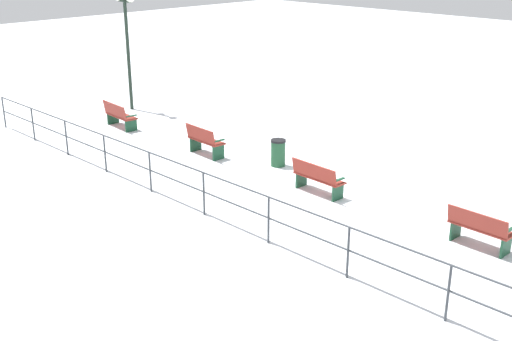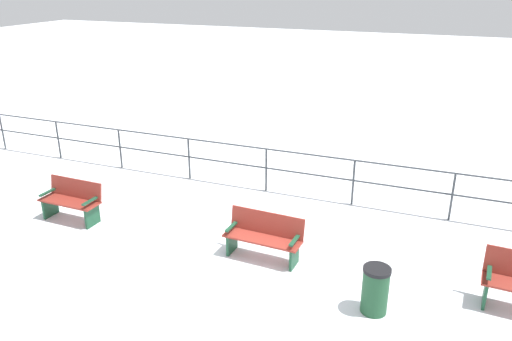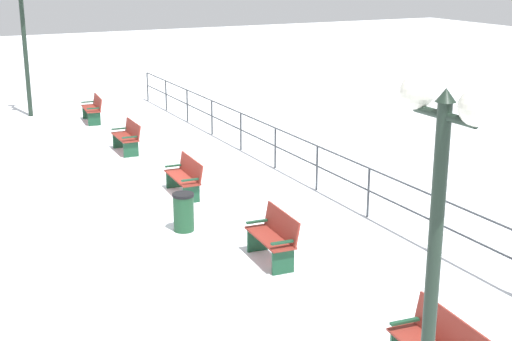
{
  "view_description": "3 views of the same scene",
  "coord_description": "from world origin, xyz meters",
  "px_view_note": "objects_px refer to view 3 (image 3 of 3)",
  "views": [
    {
      "loc": [
        -12.14,
        -9.79,
        6.33
      ],
      "look_at": [
        -1.17,
        1.11,
        0.67
      ],
      "focal_mm": 44.65,
      "sensor_mm": 36.0,
      "label": 1
    },
    {
      "loc": [
        7.84,
        2.98,
        5.08
      ],
      "look_at": [
        -1.77,
        -0.86,
        1.01
      ],
      "focal_mm": 35.4,
      "sensor_mm": 36.0,
      "label": 2
    },
    {
      "loc": [
        5.85,
        15.62,
        5.42
      ],
      "look_at": [
        -1.06,
        1.64,
        0.89
      ],
      "focal_mm": 51.46,
      "sensor_mm": 36.0,
      "label": 3
    }
  ],
  "objects_px": {
    "bench_fourth": "(274,236)",
    "trash_bin": "(184,212)",
    "bench_third": "(185,176)",
    "bench_nearest": "(93,108)",
    "bench_second": "(127,137)",
    "lamppost_middle": "(437,219)",
    "lamppost_near": "(23,30)"
  },
  "relations": [
    {
      "from": "bench_fourth",
      "to": "trash_bin",
      "type": "xyz_separation_m",
      "value": [
        0.92,
        -2.23,
        -0.09
      ]
    },
    {
      "from": "lamppost_near",
      "to": "bench_second",
      "type": "bearing_deg",
      "value": 104.24
    },
    {
      "from": "bench_nearest",
      "to": "bench_second",
      "type": "xyz_separation_m",
      "value": [
        0.13,
        4.46,
        -0.01
      ]
    },
    {
      "from": "bench_second",
      "to": "bench_third",
      "type": "height_order",
      "value": "bench_second"
    },
    {
      "from": "lamppost_near",
      "to": "lamppost_middle",
      "type": "xyz_separation_m",
      "value": [
        0.0,
        21.73,
        0.18
      ]
    },
    {
      "from": "bench_second",
      "to": "trash_bin",
      "type": "xyz_separation_m",
      "value": [
        0.83,
        6.69,
        -0.06
      ]
    },
    {
      "from": "bench_third",
      "to": "bench_fourth",
      "type": "xyz_separation_m",
      "value": [
        -0.03,
        4.46,
        0.03
      ]
    },
    {
      "from": "bench_third",
      "to": "bench_fourth",
      "type": "relative_size",
      "value": 1.09
    },
    {
      "from": "bench_third",
      "to": "trash_bin",
      "type": "bearing_deg",
      "value": 70.8
    },
    {
      "from": "bench_fourth",
      "to": "trash_bin",
      "type": "bearing_deg",
      "value": -64.13
    },
    {
      "from": "lamppost_near",
      "to": "trash_bin",
      "type": "distance_m",
      "value": 13.4
    },
    {
      "from": "bench_nearest",
      "to": "bench_second",
      "type": "height_order",
      "value": "bench_nearest"
    },
    {
      "from": "bench_second",
      "to": "lamppost_middle",
      "type": "xyz_separation_m",
      "value": [
        1.63,
        15.3,
        2.73
      ]
    },
    {
      "from": "lamppost_near",
      "to": "bench_nearest",
      "type": "bearing_deg",
      "value": 131.8
    },
    {
      "from": "bench_nearest",
      "to": "bench_fourth",
      "type": "relative_size",
      "value": 1.06
    },
    {
      "from": "bench_fourth",
      "to": "lamppost_middle",
      "type": "distance_m",
      "value": 7.13
    },
    {
      "from": "bench_nearest",
      "to": "bench_second",
      "type": "bearing_deg",
      "value": 93.58
    },
    {
      "from": "lamppost_near",
      "to": "lamppost_middle",
      "type": "height_order",
      "value": "lamppost_near"
    },
    {
      "from": "bench_second",
      "to": "bench_fourth",
      "type": "relative_size",
      "value": 1.0
    },
    {
      "from": "bench_nearest",
      "to": "lamppost_middle",
      "type": "height_order",
      "value": "lamppost_middle"
    },
    {
      "from": "bench_nearest",
      "to": "trash_bin",
      "type": "distance_m",
      "value": 11.19
    },
    {
      "from": "bench_fourth",
      "to": "lamppost_near",
      "type": "height_order",
      "value": "lamppost_near"
    },
    {
      "from": "trash_bin",
      "to": "bench_third",
      "type": "bearing_deg",
      "value": -111.82
    },
    {
      "from": "bench_second",
      "to": "bench_nearest",
      "type": "bearing_deg",
      "value": -90.41
    },
    {
      "from": "lamppost_near",
      "to": "trash_bin",
      "type": "bearing_deg",
      "value": 93.5
    },
    {
      "from": "bench_third",
      "to": "trash_bin",
      "type": "distance_m",
      "value": 2.4
    },
    {
      "from": "bench_fourth",
      "to": "lamppost_near",
      "type": "xyz_separation_m",
      "value": [
        1.72,
        -15.36,
        2.52
      ]
    },
    {
      "from": "bench_nearest",
      "to": "bench_second",
      "type": "relative_size",
      "value": 1.06
    },
    {
      "from": "lamppost_middle",
      "to": "trash_bin",
      "type": "bearing_deg",
      "value": -95.33
    },
    {
      "from": "bench_second",
      "to": "bench_fourth",
      "type": "bearing_deg",
      "value": 91.85
    },
    {
      "from": "bench_fourth",
      "to": "trash_bin",
      "type": "height_order",
      "value": "bench_fourth"
    },
    {
      "from": "bench_third",
      "to": "bench_fourth",
      "type": "distance_m",
      "value": 4.46
    }
  ]
}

